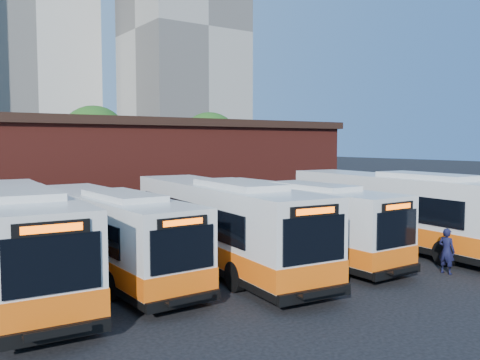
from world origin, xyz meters
TOP-DOWN VIEW (x-y plane):
  - ground at (0.00, 0.00)m, footprint 220.00×220.00m
  - bus_farwest at (-10.72, 4.52)m, footprint 3.51×12.92m
  - bus_west at (-7.55, 4.52)m, footprint 2.62×11.70m
  - bus_midwest at (-3.44, 3.25)m, footprint 3.88×12.89m
  - bus_mideast at (0.19, 3.20)m, footprint 2.55×11.81m
  - bus_east at (5.29, 1.45)m, footprint 3.73×13.18m
  - transit_worker at (2.82, -2.63)m, footprint 0.46×0.66m
  - depot_building at (0.00, 20.00)m, footprint 28.60×12.60m
  - tree_mid at (2.00, 34.00)m, footprint 6.56×6.56m
  - tree_east at (13.00, 31.00)m, footprint 6.24×6.24m
  - tower_center at (7.00, 86.00)m, footprint 22.00×20.00m
  - tower_right at (30.00, 68.00)m, footprint 18.00×18.00m

SIDE VIEW (x-z plane):
  - ground at x=0.00m, z-range 0.00..0.00m
  - transit_worker at x=2.82m, z-range 0.00..1.72m
  - bus_west at x=-7.55m, z-range -0.15..3.03m
  - bus_mideast at x=0.19m, z-range -0.15..3.06m
  - bus_midwest at x=-3.44m, z-range -0.16..3.30m
  - bus_farwest at x=-10.72m, z-range -0.16..3.32m
  - bus_east at x=5.29m, z-range -0.16..3.38m
  - depot_building at x=0.00m, z-range 0.06..6.46m
  - tree_east at x=13.00m, z-range 0.85..8.81m
  - tree_mid at x=2.00m, z-range 0.90..9.26m
  - tower_right at x=30.00m, z-range -0.26..48.94m
  - tower_center at x=7.00m, z-range -0.26..60.94m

